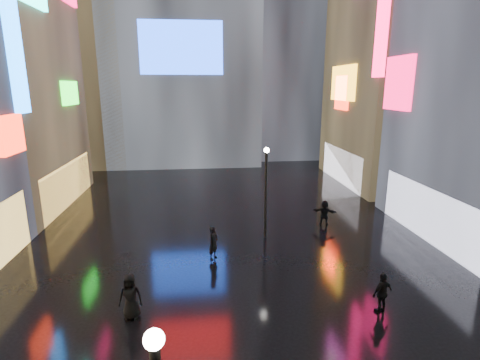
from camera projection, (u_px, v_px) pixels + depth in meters
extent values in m
plane|color=black|center=(226.00, 227.00, 22.94)|extent=(140.00, 140.00, 0.00)
cube|color=red|center=(11.00, 134.00, 18.71)|extent=(0.25, 2.24, 1.94)
cube|color=blue|center=(13.00, 34.00, 19.12)|extent=(0.25, 1.40, 8.00)
cube|color=#FFC659|center=(68.00, 184.00, 27.20)|extent=(0.20, 10.00, 3.00)
cube|color=#17D71D|center=(70.00, 93.00, 27.41)|extent=(0.25, 3.00, 1.71)
cube|color=white|center=(428.00, 214.00, 20.84)|extent=(0.20, 9.00, 3.00)
cube|color=#EF0B45|center=(399.00, 83.00, 23.06)|extent=(0.25, 2.99, 3.26)
cube|color=black|center=(409.00, 16.00, 30.83)|extent=(10.00, 12.00, 28.00)
cube|color=white|center=(342.00, 166.00, 33.37)|extent=(0.20, 9.00, 3.00)
cube|color=orange|center=(343.00, 83.00, 31.91)|extent=(0.25, 4.92, 2.91)
cube|color=red|center=(342.00, 93.00, 32.22)|extent=(0.25, 2.63, 2.87)
cube|color=#194CFF|center=(181.00, 48.00, 35.99)|extent=(8.00, 0.20, 5.00)
cube|color=black|center=(284.00, 12.00, 44.79)|extent=(12.00, 12.00, 34.00)
cube|color=black|center=(78.00, 41.00, 39.51)|extent=(10.00, 10.00, 26.00)
sphere|color=white|center=(154.00, 339.00, 5.12)|extent=(0.30, 0.30, 0.30)
cylinder|color=black|center=(266.00, 195.00, 20.85)|extent=(0.16, 0.16, 5.00)
sphere|color=white|center=(267.00, 150.00, 20.23)|extent=(0.30, 0.30, 0.30)
imported|color=black|center=(382.00, 293.00, 14.17)|extent=(1.02, 0.72, 1.61)
imported|color=black|center=(130.00, 296.00, 13.80)|extent=(0.88, 0.59, 1.76)
imported|color=black|center=(324.00, 213.00, 23.18)|extent=(1.52, 1.03, 1.57)
imported|color=black|center=(213.00, 243.00, 18.61)|extent=(0.69, 0.73, 1.68)
imported|color=black|center=(128.00, 264.00, 13.48)|extent=(1.06, 1.08, 0.88)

